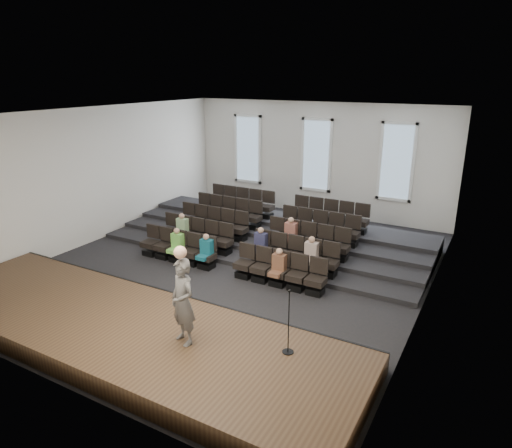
# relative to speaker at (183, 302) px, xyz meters

# --- Properties ---
(ground) EXTENTS (14.00, 14.00, 0.00)m
(ground) POSITION_rel_speaker_xyz_m (-1.85, 5.07, -1.47)
(ground) COLOR black
(ground) RESTS_ON ground
(ceiling) EXTENTS (12.00, 14.00, 0.02)m
(ceiling) POSITION_rel_speaker_xyz_m (-1.85, 5.07, 3.54)
(ceiling) COLOR white
(ceiling) RESTS_ON ground
(wall_back) EXTENTS (12.00, 0.04, 5.00)m
(wall_back) POSITION_rel_speaker_xyz_m (-1.85, 12.09, 1.03)
(wall_back) COLOR silver
(wall_back) RESTS_ON ground
(wall_front) EXTENTS (12.00, 0.04, 5.00)m
(wall_front) POSITION_rel_speaker_xyz_m (-1.85, -1.95, 1.03)
(wall_front) COLOR silver
(wall_front) RESTS_ON ground
(wall_left) EXTENTS (0.04, 14.00, 5.00)m
(wall_left) POSITION_rel_speaker_xyz_m (-7.87, 5.07, 1.03)
(wall_left) COLOR silver
(wall_left) RESTS_ON ground
(wall_right) EXTENTS (0.04, 14.00, 5.00)m
(wall_right) POSITION_rel_speaker_xyz_m (4.17, 5.07, 1.03)
(wall_right) COLOR silver
(wall_right) RESTS_ON ground
(stage) EXTENTS (11.80, 3.60, 0.50)m
(stage) POSITION_rel_speaker_xyz_m (-1.85, -0.03, -1.22)
(stage) COLOR #46311E
(stage) RESTS_ON ground
(stage_lip) EXTENTS (11.80, 0.06, 0.52)m
(stage_lip) POSITION_rel_speaker_xyz_m (-1.85, 1.74, -1.22)
(stage_lip) COLOR black
(stage_lip) RESTS_ON ground
(risers) EXTENTS (11.80, 4.80, 0.60)m
(risers) POSITION_rel_speaker_xyz_m (-1.85, 8.24, -1.28)
(risers) COLOR black
(risers) RESTS_ON ground
(seating_rows) EXTENTS (6.80, 4.70, 1.67)m
(seating_rows) POSITION_rel_speaker_xyz_m (-1.85, 6.61, -0.79)
(seating_rows) COLOR black
(seating_rows) RESTS_ON ground
(windows) EXTENTS (8.44, 0.10, 3.24)m
(windows) POSITION_rel_speaker_xyz_m (-1.85, 12.02, 1.23)
(windows) COLOR white
(windows) RESTS_ON wall_back
(audience) EXTENTS (5.45, 2.64, 1.10)m
(audience) POSITION_rel_speaker_xyz_m (-1.66, 5.22, -0.68)
(audience) COLOR #76CE52
(audience) RESTS_ON seating_rows
(speaker) EXTENTS (0.83, 0.69, 1.94)m
(speaker) POSITION_rel_speaker_xyz_m (0.00, 0.00, 0.00)
(speaker) COLOR #53514F
(speaker) RESTS_ON stage
(mic_stand) EXTENTS (0.25, 0.25, 1.47)m
(mic_stand) POSITION_rel_speaker_xyz_m (2.15, 0.73, -0.54)
(mic_stand) COLOR black
(mic_stand) RESTS_ON stage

